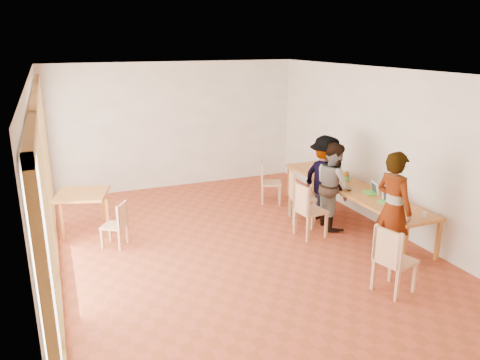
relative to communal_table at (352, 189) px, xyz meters
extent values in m
plane|color=#AB4429|center=(-2.50, -0.29, -0.70)|extent=(8.00, 8.00, 0.00)
cube|color=white|center=(-2.50, 3.71, 0.80)|extent=(6.00, 0.10, 3.00)
cube|color=white|center=(-2.50, -4.29, 0.80)|extent=(6.00, 0.10, 3.00)
cube|color=white|center=(0.50, -0.29, 0.80)|extent=(0.10, 8.00, 3.00)
cube|color=white|center=(-5.46, -0.29, 0.80)|extent=(0.10, 8.00, 3.00)
cube|color=white|center=(-2.50, -0.29, 2.32)|extent=(6.00, 8.00, 0.04)
cube|color=#B97229|center=(0.00, 0.00, 0.02)|extent=(0.80, 4.00, 0.05)
cube|color=#B97229|center=(-0.34, -1.94, -0.35)|extent=(0.06, 0.06, 0.70)
cube|color=#B97229|center=(-0.34, 1.94, -0.35)|extent=(0.06, 0.06, 0.70)
cube|color=#B97229|center=(0.34, -1.94, -0.35)|extent=(0.06, 0.06, 0.70)
cube|color=#B97229|center=(0.34, 1.94, -0.35)|extent=(0.06, 0.06, 0.70)
cube|color=#B97229|center=(-4.90, 1.56, 0.02)|extent=(0.90, 0.90, 0.05)
cube|color=#B97229|center=(-5.29, 1.17, -0.35)|extent=(0.05, 0.05, 0.70)
cube|color=#B97229|center=(-5.29, 1.95, -0.35)|extent=(0.05, 0.05, 0.70)
cube|color=#B97229|center=(-4.51, 1.17, -0.35)|extent=(0.05, 0.05, 0.70)
cube|color=#B97229|center=(-4.51, 1.95, -0.35)|extent=(0.05, 0.05, 0.70)
cube|color=tan|center=(-0.96, -2.45, -0.22)|extent=(0.57, 0.57, 0.04)
cube|color=tan|center=(-1.17, -2.51, 0.05)|extent=(0.16, 0.47, 0.49)
cube|color=tan|center=(-1.05, -0.27, -0.22)|extent=(0.52, 0.52, 0.05)
cube|color=tan|center=(-1.27, -0.29, 0.05)|extent=(0.09, 0.48, 0.50)
cube|color=tan|center=(-0.81, 0.48, -0.21)|extent=(0.60, 0.60, 0.05)
cube|color=tan|center=(-1.02, 0.55, 0.06)|extent=(0.18, 0.47, 0.50)
cube|color=tan|center=(-0.93, 1.67, -0.25)|extent=(0.58, 0.58, 0.04)
cube|color=tan|center=(-1.11, 1.76, 0.00)|extent=(0.22, 0.42, 0.46)
cube|color=tan|center=(-4.46, 0.62, -0.32)|extent=(0.52, 0.52, 0.04)
cube|color=tan|center=(-4.32, 0.53, -0.10)|extent=(0.23, 0.34, 0.39)
imported|color=gray|center=(-0.43, -1.70, 0.23)|extent=(0.53, 0.73, 1.86)
imported|color=gray|center=(-0.43, -0.02, 0.13)|extent=(0.76, 0.90, 1.66)
imported|color=gray|center=(-0.40, 0.33, 0.16)|extent=(0.83, 1.21, 1.72)
cube|color=#4ECB38|center=(-0.03, -1.02, 0.06)|extent=(0.22, 0.26, 0.02)
cube|color=white|center=(0.05, -0.99, 0.14)|extent=(0.12, 0.22, 0.19)
cube|color=#4ECB38|center=(0.04, -0.50, 0.06)|extent=(0.25, 0.31, 0.03)
cube|color=white|center=(0.13, -0.52, 0.16)|extent=(0.13, 0.26, 0.22)
cube|color=#4ECB38|center=(0.14, 0.46, 0.06)|extent=(0.25, 0.29, 0.03)
cube|color=white|center=(0.22, 0.43, 0.15)|extent=(0.15, 0.23, 0.20)
imported|color=#FFB40E|center=(0.31, 0.64, 0.09)|extent=(0.12, 0.12, 0.09)
cylinder|color=#1C633A|center=(0.25, 1.29, 0.19)|extent=(0.07, 0.07, 0.28)
cylinder|color=silver|center=(0.11, -1.81, 0.09)|extent=(0.07, 0.07, 0.09)
cylinder|color=white|center=(-0.14, 0.97, 0.08)|extent=(0.08, 0.08, 0.06)
cube|color=#E33995|center=(0.23, -1.09, 0.05)|extent=(0.05, 0.10, 0.01)
cube|color=black|center=(0.17, -0.96, 0.09)|extent=(0.16, 0.26, 0.09)
camera|label=1|loc=(-5.28, -7.19, 2.78)|focal=35.00mm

